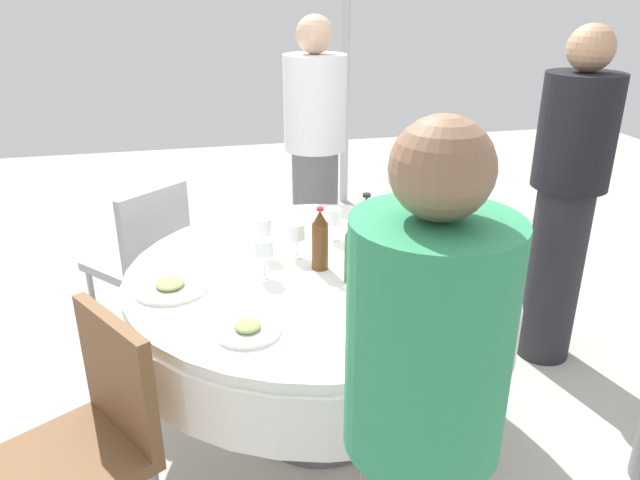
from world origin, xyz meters
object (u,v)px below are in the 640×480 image
at_px(wine_glass_outer, 264,250).
at_px(person_inner, 420,447).
at_px(bottle_brown_mid, 321,241).
at_px(wine_glass_right, 296,233).
at_px(wine_glass_mid, 334,217).
at_px(wine_glass_left, 467,223).
at_px(plate_south, 248,330).
at_px(bottle_amber_inner, 445,279).
at_px(bottle_green_west, 352,251).
at_px(bottle_green_far, 366,231).
at_px(wine_glass_front, 265,229).
at_px(plate_front, 170,287).
at_px(person_far, 566,198).
at_px(chair_outer, 93,431).
at_px(person_west, 315,161).
at_px(dining_table, 320,301).
at_px(chair_left, 145,254).

xyz_separation_m(wine_glass_outer, person_inner, (-1.05, -0.20, -0.05)).
bearing_deg(bottle_brown_mid, wine_glass_right, 28.38).
relative_size(wine_glass_mid, wine_glass_outer, 0.92).
relative_size(wine_glass_left, plate_south, 0.67).
bearing_deg(bottle_amber_inner, bottle_green_west, 34.48).
xyz_separation_m(bottle_green_far, wine_glass_outer, (-0.04, 0.40, -0.02)).
bearing_deg(wine_glass_front, wine_glass_mid, -70.91).
relative_size(plate_front, person_far, 0.16).
bearing_deg(wine_glass_outer, wine_glass_mid, -49.01).
relative_size(wine_glass_front, person_inner, 0.10).
distance_m(bottle_green_west, chair_outer, 1.03).
height_order(bottle_brown_mid, person_west, person_west).
bearing_deg(wine_glass_mid, bottle_green_far, -166.29).
relative_size(bottle_brown_mid, wine_glass_mid, 1.81).
xyz_separation_m(bottle_green_west, person_inner, (-0.94, 0.11, -0.06)).
relative_size(dining_table, bottle_brown_mid, 6.10).
bearing_deg(person_far, plate_south, -78.90).
xyz_separation_m(dining_table, plate_south, (-0.41, 0.33, 0.16)).
distance_m(bottle_amber_inner, person_west, 1.60).
relative_size(wine_glass_right, wine_glass_left, 1.03).
height_order(wine_glass_left, chair_left, wine_glass_left).
height_order(bottle_brown_mid, chair_outer, bottle_brown_mid).
bearing_deg(bottle_green_far, wine_glass_outer, 95.90).
distance_m(bottle_green_far, plate_south, 0.68).
relative_size(plate_south, person_far, 0.13).
relative_size(wine_glass_mid, chair_outer, 0.16).
bearing_deg(wine_glass_outer, dining_table, -83.50).
xyz_separation_m(chair_outer, chair_left, (1.30, -0.11, 0.00)).
bearing_deg(dining_table, bottle_green_far, -84.81).
relative_size(wine_glass_right, plate_front, 0.55).
bearing_deg(dining_table, person_inner, 178.90).
relative_size(plate_front, chair_left, 0.30).
height_order(bottle_amber_inner, plate_south, bottle_amber_inner).
distance_m(bottle_brown_mid, person_west, 1.17).
xyz_separation_m(bottle_amber_inner, wine_glass_front, (0.62, 0.50, -0.02)).
bearing_deg(wine_glass_outer, wine_glass_front, -9.43).
relative_size(person_west, chair_outer, 1.86).
height_order(bottle_amber_inner, chair_outer, bottle_amber_inner).
bearing_deg(chair_left, plate_front, -121.93).
bearing_deg(chair_outer, bottle_brown_mid, -90.23).
bearing_deg(wine_glass_left, plate_south, 117.08).
distance_m(dining_table, bottle_green_far, 0.33).
height_order(bottle_green_far, chair_outer, bottle_green_far).
bearing_deg(plate_front, person_inner, -152.01).
bearing_deg(wine_glass_left, person_west, 21.41).
bearing_deg(wine_glass_front, plate_front, 120.39).
bearing_deg(person_inner, plate_front, -60.91).
bearing_deg(person_far, chair_outer, -81.88).
distance_m(bottle_green_far, wine_glass_front, 0.40).
xyz_separation_m(dining_table, wine_glass_right, (0.13, 0.07, 0.25)).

